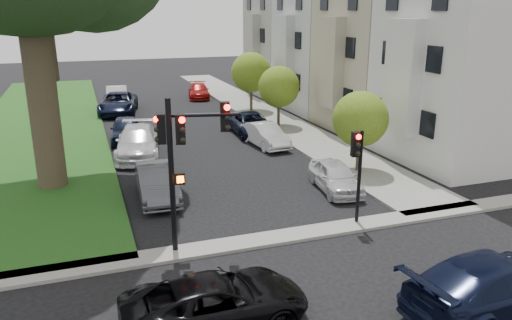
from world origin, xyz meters
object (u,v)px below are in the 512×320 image
object	(u,v)px
traffic_signal_main	(183,148)
car_parked_6	(138,142)
small_tree_a	(360,119)
car_cross_far	(496,284)
small_tree_b	(279,87)
car_parked_0	(335,176)
car_parked_4	(199,91)
car_parked_7	(126,129)
car_parked_5	(157,182)
car_parked_1	(265,135)
small_tree_c	(251,72)
car_parked_2	(251,124)
car_parked_8	(118,103)
traffic_signal_secondary	(357,161)
car_cross_near	(216,302)
car_parked_9	(117,96)

from	to	relation	value
traffic_signal_main	car_parked_6	bearing A→B (deg)	90.93
small_tree_a	car_cross_far	world-z (taller)	small_tree_a
car_cross_far	traffic_signal_main	bearing A→B (deg)	42.19
small_tree_b	car_parked_0	bearing A→B (deg)	-100.43
car_parked_0	car_parked_4	world-z (taller)	car_parked_0
car_parked_7	traffic_signal_main	bearing A→B (deg)	-81.38
car_parked_5	car_cross_far	bearing A→B (deg)	-55.34
car_parked_1	small_tree_b	bearing A→B (deg)	53.39
small_tree_c	car_parked_2	bearing A→B (deg)	-108.82
car_parked_8	small_tree_a	bearing A→B (deg)	-52.32
car_parked_1	traffic_signal_secondary	bearing A→B (deg)	-99.88
traffic_signal_main	car_parked_8	distance (m)	24.32
small_tree_b	car_parked_1	bearing A→B (deg)	-120.68
car_parked_7	car_parked_4	bearing A→B (deg)	67.21
traffic_signal_secondary	car_parked_6	world-z (taller)	traffic_signal_secondary
small_tree_c	car_cross_near	size ratio (longest dim) A/B	0.97
car_parked_2	small_tree_b	bearing A→B (deg)	29.50
traffic_signal_secondary	car_parked_4	world-z (taller)	traffic_signal_secondary
traffic_signal_secondary	car_parked_5	xyz separation A→B (m)	(-6.44, 5.15, -1.77)
small_tree_b	traffic_signal_main	distance (m)	18.46
car_parked_0	car_parked_6	xyz separation A→B (m)	(-7.53, 8.34, 0.14)
car_parked_0	car_cross_near	bearing A→B (deg)	-126.78
car_parked_7	car_parked_9	xyz separation A→B (m)	(0.46, 12.22, 0.05)
traffic_signal_main	small_tree_c	bearing A→B (deg)	65.88
car_cross_near	car_cross_far	distance (m)	7.32
car_parked_8	car_parked_9	distance (m)	3.43
small_tree_a	car_parked_8	bearing A→B (deg)	117.60
car_parked_9	car_parked_0	bearing A→B (deg)	-68.50
car_parked_1	car_parked_5	bearing A→B (deg)	-144.74
small_tree_b	car_parked_6	size ratio (longest dim) A/B	0.76
car_parked_5	car_parked_6	world-z (taller)	car_parked_6
car_cross_far	car_parked_1	xyz separation A→B (m)	(0.12, 17.54, -0.12)
car_cross_far	car_parked_9	world-z (taller)	car_cross_far
car_parked_9	car_parked_6	bearing A→B (deg)	-86.06
car_cross_far	car_parked_2	bearing A→B (deg)	-7.23
small_tree_c	car_parked_2	world-z (taller)	small_tree_c
small_tree_a	traffic_signal_secondary	xyz separation A→B (m)	(-3.35, -5.44, -0.17)
car_cross_near	car_parked_8	bearing A→B (deg)	-1.62
small_tree_c	car_parked_8	bearing A→B (deg)	164.42
car_parked_4	car_parked_8	distance (m)	8.76
traffic_signal_main	car_cross_near	distance (m)	5.14
small_tree_a	car_parked_8	distance (m)	21.26
small_tree_b	car_parked_5	size ratio (longest dim) A/B	0.94
small_tree_c	car_parked_7	bearing A→B (deg)	-149.03
car_cross_far	car_parked_4	world-z (taller)	car_cross_far
car_cross_far	car_parked_8	bearing A→B (deg)	6.84
car_parked_9	car_parked_5	bearing A→B (deg)	-85.89
car_parked_9	traffic_signal_main	bearing A→B (deg)	-85.42
small_tree_a	traffic_signal_main	world-z (taller)	traffic_signal_main
small_tree_a	traffic_signal_secondary	size ratio (longest dim) A/B	1.12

